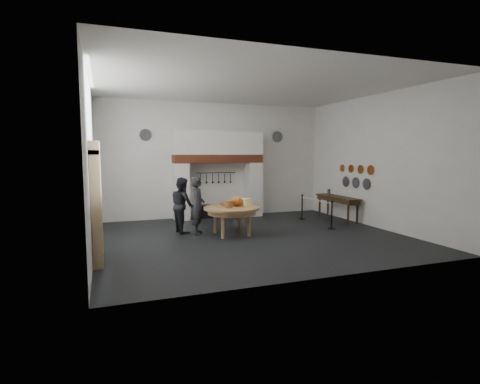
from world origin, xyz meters
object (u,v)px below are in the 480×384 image
object	(u,v)px
visitor_far	(183,205)
barrier_post_near	(332,216)
work_table	(232,208)
visitor_near	(198,205)
side_table	(338,197)
iron_range	(218,211)
barrier_post_far	(302,207)

from	to	relation	value
visitor_far	barrier_post_near	xyz separation A→B (m)	(4.78, -1.19, -0.43)
work_table	visitor_near	bearing A→B (deg)	153.91
visitor_far	side_table	xyz separation A→B (m)	(5.97, 0.21, -0.01)
iron_range	visitor_far	xyz separation A→B (m)	(-1.87, -2.36, 0.63)
work_table	visitor_far	world-z (taller)	visitor_far
visitor_near	barrier_post_far	xyz separation A→B (m)	(4.38, 1.21, -0.45)
iron_range	barrier_post_far	xyz separation A→B (m)	(2.91, -1.55, 0.20)
visitor_far	side_table	world-z (taller)	visitor_far
work_table	visitor_near	world-z (taller)	visitor_near
barrier_post_far	visitor_near	bearing A→B (deg)	-164.62
side_table	barrier_post_near	xyz separation A→B (m)	(-1.19, -1.41, -0.42)
iron_range	visitor_far	bearing A→B (deg)	-128.47
visitor_far	barrier_post_far	size ratio (longest dim) A/B	1.97
barrier_post_near	barrier_post_far	world-z (taller)	same
side_table	barrier_post_far	distance (m)	1.39
iron_range	visitor_near	xyz separation A→B (m)	(-1.47, -2.76, 0.65)
visitor_far	barrier_post_far	bearing A→B (deg)	-90.57
work_table	barrier_post_near	size ratio (longest dim) A/B	1.94
visitor_near	side_table	distance (m)	5.61
side_table	barrier_post_far	bearing A→B (deg)	153.56
visitor_far	barrier_post_near	size ratio (longest dim) A/B	1.97
iron_range	barrier_post_far	bearing A→B (deg)	-28.05
iron_range	barrier_post_near	size ratio (longest dim) A/B	2.11
iron_range	visitor_near	size ratio (longest dim) A/B	1.05
visitor_far	barrier_post_near	world-z (taller)	visitor_far
visitor_far	barrier_post_far	distance (m)	4.87
iron_range	side_table	xyz separation A→B (m)	(4.10, -2.14, 0.62)
work_table	visitor_far	xyz separation A→B (m)	(-1.36, 0.87, 0.04)
iron_range	barrier_post_far	size ratio (longest dim) A/B	2.11
visitor_near	work_table	bearing A→B (deg)	-102.32
iron_range	barrier_post_near	bearing A→B (deg)	-50.66
side_table	barrier_post_near	world-z (taller)	same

